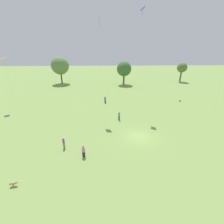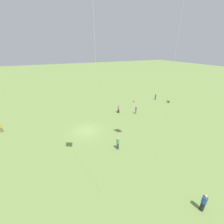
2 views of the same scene
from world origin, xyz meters
The scene contains 9 objects.
ground_plane centered at (0.00, 0.00, 0.00)m, with size 240.00×240.00×0.00m, color #7A994C.
person_0 centered at (-2.85, 6.79, 0.94)m, with size 0.55×0.55×1.87m.
person_1 centered at (-8.74, -4.74, 0.85)m, with size 0.51×0.51×1.74m.
person_2 centered at (13.35, -5.62, 0.80)m, with size 0.57×0.57×1.62m.
person_3 centered at (-22.24, -8.69, 0.85)m, with size 0.45×0.45×1.67m.
person_4 centered at (-5.81, 17.82, 0.95)m, with size 0.61×0.61×1.91m.
person_5 centered at (-11.96, -2.67, 0.93)m, with size 0.46×0.46×1.83m.
dog_0 centered at (-15.71, -9.39, 0.40)m, with size 0.80×0.38×0.59m.
dog_1 centered at (-23.58, -5.15, 0.39)m, with size 0.38×0.72×0.59m.
Camera 2 is at (5.19, 22.57, 13.52)m, focal length 24.00 mm.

